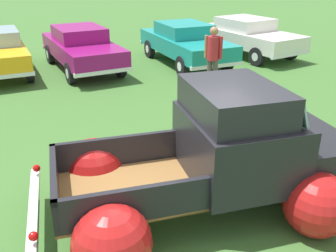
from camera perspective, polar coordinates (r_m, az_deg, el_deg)
ground_plane at (r=5.91m, az=3.80°, el=-12.40°), size 80.00×80.00×0.00m
vintage_pickup_truck at (r=5.64m, az=7.73°, el=-5.42°), size 4.71×2.94×1.96m
show_car_1 at (r=13.51m, az=-12.84°, el=11.51°), size 2.45×4.75×1.43m
show_car_2 at (r=14.02m, az=2.61°, el=12.48°), size 2.22×4.71×1.43m
show_car_3 at (r=15.67m, az=11.73°, el=13.21°), size 2.91×4.87×1.43m
spectator_0 at (r=10.99m, az=6.77°, el=10.63°), size 0.48×0.48×1.81m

